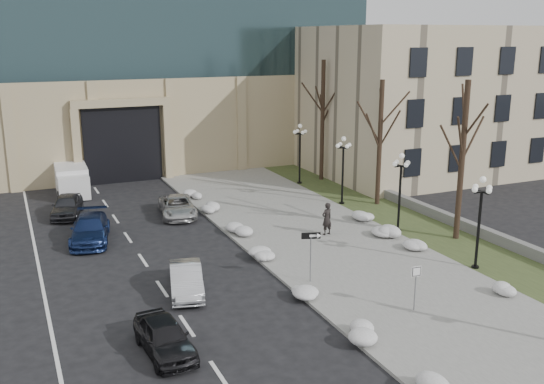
% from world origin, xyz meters
% --- Properties ---
extents(ground, '(160.00, 160.00, 0.00)m').
position_xyz_m(ground, '(0.00, 0.00, 0.00)').
color(ground, black).
rests_on(ground, ground).
extents(sidewalk, '(9.00, 40.00, 0.12)m').
position_xyz_m(sidewalk, '(3.50, 14.00, 0.06)').
color(sidewalk, gray).
rests_on(sidewalk, ground).
extents(curb, '(0.30, 40.00, 0.14)m').
position_xyz_m(curb, '(-1.00, 14.00, 0.07)').
color(curb, gray).
rests_on(curb, ground).
extents(grass_strip, '(4.00, 40.00, 0.10)m').
position_xyz_m(grass_strip, '(10.00, 14.00, 0.05)').
color(grass_strip, '#344221').
rests_on(grass_strip, ground).
extents(stone_wall, '(0.50, 30.00, 0.70)m').
position_xyz_m(stone_wall, '(12.00, 16.00, 0.35)').
color(stone_wall, slate).
rests_on(stone_wall, ground).
extents(classical_building, '(22.00, 18.12, 12.00)m').
position_xyz_m(classical_building, '(22.00, 27.98, 6.00)').
color(classical_building, tan).
rests_on(classical_building, ground).
extents(car_a, '(1.81, 3.95, 1.31)m').
position_xyz_m(car_a, '(-7.82, 4.25, 0.66)').
color(car_a, black).
rests_on(car_a, ground).
extents(car_b, '(2.26, 4.22, 1.32)m').
position_xyz_m(car_b, '(-5.60, 9.11, 0.66)').
color(car_b, '#B6B8BE').
rests_on(car_b, ground).
extents(car_c, '(3.00, 5.27, 1.44)m').
position_xyz_m(car_c, '(-8.53, 18.17, 0.72)').
color(car_c, navy).
rests_on(car_c, ground).
extents(car_d, '(2.77, 4.85, 1.28)m').
position_xyz_m(car_d, '(-2.71, 21.04, 0.64)').
color(car_d, '#B9B9B9').
rests_on(car_d, ground).
extents(car_e, '(2.67, 4.46, 1.42)m').
position_xyz_m(car_e, '(-9.19, 23.88, 0.71)').
color(car_e, '#313237').
rests_on(car_e, ground).
extents(pedestrian, '(0.78, 0.60, 1.91)m').
position_xyz_m(pedestrian, '(4.05, 13.51, 1.07)').
color(pedestrian, black).
rests_on(pedestrian, sidewalk).
extents(box_truck, '(2.46, 6.39, 2.00)m').
position_xyz_m(box_truck, '(-8.19, 30.25, 0.97)').
color(box_truck, silver).
rests_on(box_truck, ground).
extents(one_way_sign, '(0.92, 0.45, 2.51)m').
position_xyz_m(one_way_sign, '(0.14, 7.72, 2.07)').
color(one_way_sign, slate).
rests_on(one_way_sign, ground).
extents(keep_sign, '(0.45, 0.09, 2.08)m').
position_xyz_m(keep_sign, '(2.54, 3.26, 1.53)').
color(keep_sign, slate).
rests_on(keep_sign, ground).
extents(snow_clump_a, '(1.10, 1.60, 0.36)m').
position_xyz_m(snow_clump_a, '(-0.58, -1.70, 0.30)').
color(snow_clump_a, silver).
rests_on(snow_clump_a, sidewalk).
extents(snow_clump_b, '(1.10, 1.60, 0.36)m').
position_xyz_m(snow_clump_b, '(-0.77, 1.99, 0.30)').
color(snow_clump_b, silver).
rests_on(snow_clump_b, sidewalk).
extents(snow_clump_c, '(1.10, 1.60, 0.36)m').
position_xyz_m(snow_clump_c, '(-0.85, 6.52, 0.30)').
color(snow_clump_c, silver).
rests_on(snow_clump_c, sidewalk).
extents(snow_clump_d, '(1.10, 1.60, 0.36)m').
position_xyz_m(snow_clump_d, '(-0.68, 11.59, 0.30)').
color(snow_clump_d, silver).
rests_on(snow_clump_d, sidewalk).
extents(snow_clump_e, '(1.10, 1.60, 0.36)m').
position_xyz_m(snow_clump_e, '(-0.35, 15.75, 0.30)').
color(snow_clump_e, silver).
rests_on(snow_clump_e, sidewalk).
extents(snow_clump_f, '(1.10, 1.60, 0.36)m').
position_xyz_m(snow_clump_f, '(-0.43, 20.89, 0.30)').
color(snow_clump_f, silver).
rests_on(snow_clump_f, sidewalk).
extents(snow_clump_g, '(1.10, 1.60, 0.36)m').
position_xyz_m(snow_clump_g, '(-0.80, 24.41, 0.30)').
color(snow_clump_g, silver).
rests_on(snow_clump_g, sidewalk).
extents(snow_clump_h, '(1.10, 1.60, 0.36)m').
position_xyz_m(snow_clump_h, '(7.53, 2.83, 0.30)').
color(snow_clump_h, silver).
rests_on(snow_clump_h, sidewalk).
extents(snow_clump_i, '(1.10, 1.60, 0.36)m').
position_xyz_m(snow_clump_i, '(7.39, 9.47, 0.30)').
color(snow_clump_i, silver).
rests_on(snow_clump_i, sidewalk).
extents(snow_clump_j, '(1.10, 1.60, 0.36)m').
position_xyz_m(snow_clump_j, '(7.62, 14.81, 0.30)').
color(snow_clump_j, silver).
rests_on(snow_clump_j, sidewalk).
extents(snow_clump_k, '(1.10, 1.60, 0.36)m').
position_xyz_m(snow_clump_k, '(7.25, 12.16, 0.30)').
color(snow_clump_k, silver).
rests_on(snow_clump_k, sidewalk).
extents(lamppost_a, '(1.18, 1.18, 4.76)m').
position_xyz_m(lamppost_a, '(8.30, 6.00, 3.07)').
color(lamppost_a, black).
rests_on(lamppost_a, ground).
extents(lamppost_b, '(1.18, 1.18, 4.76)m').
position_xyz_m(lamppost_b, '(8.30, 12.50, 3.07)').
color(lamppost_b, black).
rests_on(lamppost_b, ground).
extents(lamppost_c, '(1.18, 1.18, 4.76)m').
position_xyz_m(lamppost_c, '(8.30, 19.00, 3.07)').
color(lamppost_c, black).
rests_on(lamppost_c, ground).
extents(lamppost_d, '(1.18, 1.18, 4.76)m').
position_xyz_m(lamppost_d, '(8.30, 25.50, 3.07)').
color(lamppost_d, black).
rests_on(lamppost_d, ground).
extents(tree_near, '(3.20, 3.20, 9.00)m').
position_xyz_m(tree_near, '(10.50, 10.00, 5.83)').
color(tree_near, black).
rests_on(tree_near, ground).
extents(tree_mid, '(3.20, 3.20, 8.50)m').
position_xyz_m(tree_mid, '(10.50, 18.00, 5.50)').
color(tree_mid, black).
rests_on(tree_mid, ground).
extents(tree_far, '(3.20, 3.20, 9.50)m').
position_xyz_m(tree_far, '(10.50, 26.00, 6.15)').
color(tree_far, black).
rests_on(tree_far, ground).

